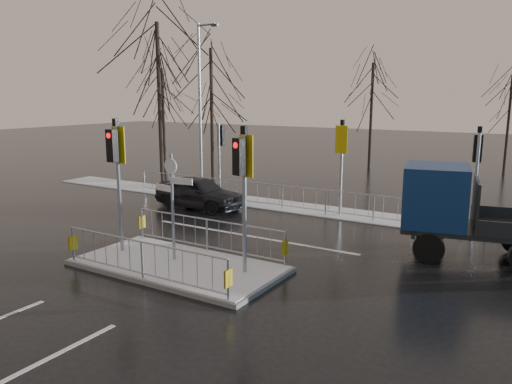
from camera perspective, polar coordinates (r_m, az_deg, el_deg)
The scene contains 13 objects.
ground at distance 14.47m, azimuth -8.91°, elevation -8.55°, with size 120.00×120.00×0.00m, color black.
snow_verge at distance 21.46m, azimuth 6.12°, elevation -1.96°, with size 30.00×2.00×0.04m, color white.
lane_markings at distance 14.23m, azimuth -9.79°, elevation -8.90°, with size 8.00×11.38×0.01m.
traffic_island at distance 14.36m, azimuth -8.97°, elevation -7.06°, with size 6.00×3.04×4.15m.
far_kerb_fixtures at distance 20.68m, azimuth 6.31°, elevation 0.37°, with size 18.00×0.65×3.83m.
car_far_lane at distance 21.63m, azimuth -6.52°, elevation -0.04°, with size 1.64×4.08×1.39m, color black.
flatbed_truck at distance 16.09m, azimuth 22.76°, elevation -1.87°, with size 6.25×3.29×2.75m.
tree_near_a at distance 28.88m, azimuth -11.08°, elevation 13.38°, with size 4.75×4.75×8.97m.
tree_near_b at distance 28.42m, azimuth -5.12°, elevation 11.63°, with size 4.00×4.00×7.55m.
tree_near_c at distance 32.04m, azimuth -10.59°, elevation 10.26°, with size 3.50×3.50×6.61m.
tree_far_a at distance 34.11m, azimuth 13.11°, elevation 10.74°, with size 3.75×3.75×7.08m.
tree_far_b at distance 34.44m, azimuth 27.02°, elevation 8.77°, with size 3.25×3.25×6.14m.
street_lamp_left at distance 25.08m, azimuth -6.32°, elevation 10.21°, with size 1.25×0.18×8.20m.
Camera 1 is at (8.94, -10.31, 4.81)m, focal length 35.00 mm.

